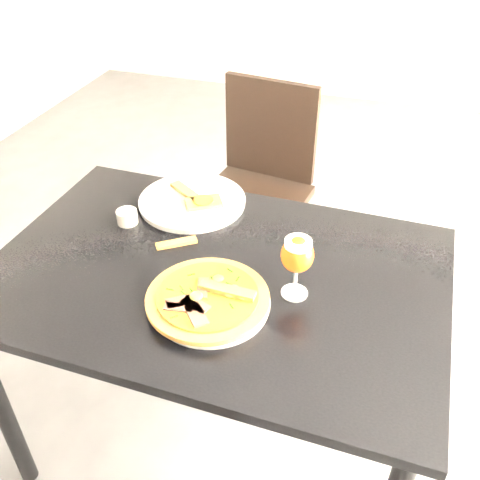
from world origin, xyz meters
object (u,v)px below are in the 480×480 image
(dining_table, at_px, (216,295))
(pizza, at_px, (208,297))
(beer_glass, at_px, (297,255))
(chair_far, at_px, (257,184))

(dining_table, distance_m, pizza, 0.18)
(pizza, bearing_deg, beer_glass, 28.63)
(pizza, distance_m, beer_glass, 0.24)
(chair_far, bearing_deg, pizza, -72.75)
(dining_table, bearing_deg, chair_far, 99.68)
(beer_glass, bearing_deg, dining_table, 172.73)
(dining_table, bearing_deg, beer_glass, -6.12)
(dining_table, height_order, beer_glass, beer_glass)
(chair_far, height_order, beer_glass, beer_glass)
(dining_table, relative_size, chair_far, 1.33)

